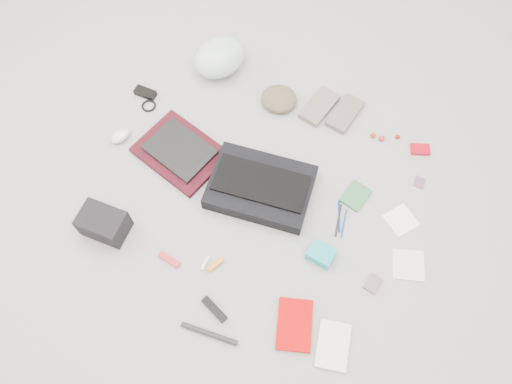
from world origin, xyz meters
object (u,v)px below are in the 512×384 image
at_px(bike_helmet, 219,57).
at_px(camera_bag, 104,223).
at_px(laptop, 180,150).
at_px(accordion_wallet, 321,254).
at_px(messenger_bag, 261,187).
at_px(book_red, 294,325).

height_order(bike_helmet, camera_bag, bike_helmet).
bearing_deg(bike_helmet, laptop, -59.75).
xyz_separation_m(camera_bag, accordion_wallet, (0.91, 0.29, -0.04)).
xyz_separation_m(messenger_bag, book_red, (0.39, -0.50, -0.03)).
distance_m(camera_bag, book_red, 0.93).
bearing_deg(book_red, laptop, 128.60).
relative_size(bike_helmet, book_red, 1.33).
relative_size(laptop, bike_helmet, 1.07).
distance_m(laptop, accordion_wallet, 0.83).
xyz_separation_m(bike_helmet, camera_bag, (-0.04, -1.03, -0.02)).
height_order(laptop, bike_helmet, bike_helmet).
bearing_deg(laptop, camera_bag, -88.32).
bearing_deg(camera_bag, laptop, 73.97).
distance_m(book_red, accordion_wallet, 0.32).
relative_size(bike_helmet, accordion_wallet, 2.54).
bearing_deg(accordion_wallet, laptop, 172.45).
height_order(laptop, accordion_wallet, accordion_wallet).
height_order(bike_helmet, accordion_wallet, bike_helmet).
height_order(messenger_bag, laptop, messenger_bag).
bearing_deg(camera_bag, book_red, -5.64).
height_order(camera_bag, accordion_wallet, camera_bag).
distance_m(messenger_bag, accordion_wallet, 0.41).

